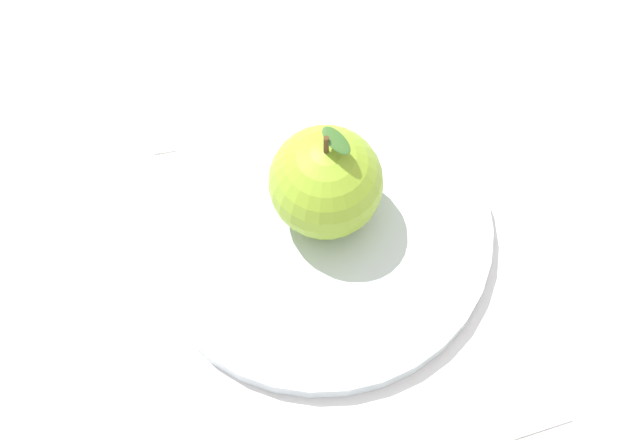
% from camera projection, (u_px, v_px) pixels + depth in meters
% --- Properties ---
extents(ground_plane, '(2.40, 2.40, 0.00)m').
position_uv_depth(ground_plane, '(335.00, 278.00, 0.62)').
color(ground_plane, silver).
extents(dinner_plate, '(0.26, 0.26, 0.02)m').
position_uv_depth(dinner_plate, '(320.00, 227.00, 0.63)').
color(dinner_plate, silver).
rests_on(dinner_plate, ground_plane).
extents(apple, '(0.08, 0.08, 0.10)m').
position_uv_depth(apple, '(321.00, 183.00, 0.60)').
color(apple, '#8CB22D').
rests_on(apple, dinner_plate).
extents(linen_napkin, '(0.15, 0.14, 0.00)m').
position_uv_depth(linen_napkin, '(232.00, 74.00, 0.71)').
color(linen_napkin, silver).
rests_on(linen_napkin, ground_plane).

